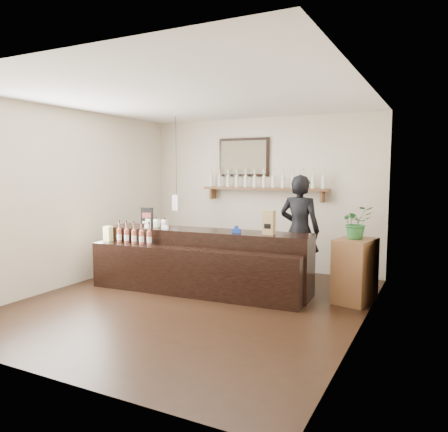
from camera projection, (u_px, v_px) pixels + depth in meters
ground at (193, 302)px, 6.09m from camera, size 5.00×5.00×0.00m
room_shell at (192, 180)px, 5.92m from camera, size 5.00×5.00×5.00m
back_wall_decor at (252, 175)px, 8.08m from camera, size 2.66×0.96×1.69m
counter at (201, 263)px, 6.66m from camera, size 3.34×1.10×1.08m
promo_sign at (147, 217)px, 7.13m from camera, size 0.22×0.06×0.31m
paper_bag at (269, 222)px, 6.22m from camera, size 0.16×0.12×0.35m
tape_dispenser at (236, 230)px, 6.40m from camera, size 0.13×0.08×0.11m
side_cabinet at (355, 270)px, 6.07m from camera, size 0.57×0.70×0.90m
potted_plant at (356, 222)px, 6.00m from camera, size 0.54×0.53×0.46m
shopkeeper at (300, 223)px, 6.90m from camera, size 0.74×0.50×2.00m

